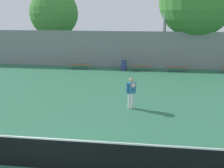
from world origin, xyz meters
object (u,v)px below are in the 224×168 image
(light_pole_far_right, at_px, (165,10))
(tree_green_broad, at_px, (54,13))
(tennis_net, at_px, (48,153))
(tennis_player, at_px, (131,91))
(trash_bin, at_px, (124,65))
(bench_adjacent_court, at_px, (177,67))
(bench_courtside_far, at_px, (80,65))
(tree_green_tall, at_px, (197,0))
(bench_courtside_near, at_px, (141,66))

(light_pole_far_right, xyz_separation_m, tree_green_broad, (-10.89, 2.80, -0.33))
(tennis_net, bearing_deg, tree_green_broad, 108.19)
(tennis_player, xyz_separation_m, light_pole_far_right, (2.23, 10.79, 4.12))
(tennis_player, bearing_deg, tennis_net, -136.81)
(tree_green_broad, bearing_deg, trash_bin, -30.71)
(tree_green_broad, bearing_deg, tennis_player, -57.48)
(tennis_player, bearing_deg, bench_adjacent_court, 44.67)
(bench_courtside_far, bearing_deg, tree_green_tall, 14.35)
(light_pole_far_right, relative_size, trash_bin, 9.56)
(bench_adjacent_court, distance_m, light_pole_far_right, 5.06)
(light_pole_far_right, bearing_deg, bench_courtside_far, -167.43)
(tennis_net, relative_size, bench_courtside_far, 5.83)
(tennis_net, distance_m, bench_courtside_near, 15.21)
(bench_adjacent_court, bearing_deg, tree_green_tall, 58.11)
(bench_courtside_near, xyz_separation_m, bench_adjacent_court, (3.00, 0.00, 0.00))
(light_pole_far_right, height_order, trash_bin, light_pole_far_right)
(tennis_net, height_order, bench_courtside_far, tennis_net)
(bench_courtside_far, distance_m, tree_green_broad, 7.17)
(bench_courtside_near, xyz_separation_m, bench_courtside_far, (-5.39, 0.00, 0.00))
(tennis_player, relative_size, bench_courtside_near, 0.88)
(tennis_player, height_order, light_pole_far_right, light_pole_far_right)
(bench_courtside_near, relative_size, bench_courtside_far, 0.89)
(tennis_net, distance_m, tree_green_tall, 19.68)
(light_pole_far_right, xyz_separation_m, tree_green_tall, (2.71, 0.93, 0.80))
(bench_courtside_near, distance_m, tree_green_broad, 10.94)
(tennis_player, xyz_separation_m, tree_green_tall, (4.94, 11.72, 4.92))
(bench_adjacent_court, bearing_deg, bench_courtside_far, 180.00)
(tennis_player, bearing_deg, tree_green_tall, 41.90)
(bench_adjacent_court, xyz_separation_m, light_pole_far_right, (-1.12, 1.62, 4.66))
(tennis_net, bearing_deg, tree_green_tall, 67.59)
(tennis_player, xyz_separation_m, bench_courtside_far, (-5.04, 9.17, -0.54))
(bench_courtside_near, bearing_deg, bench_adjacent_court, 0.00)
(tennis_net, relative_size, trash_bin, 13.06)
(light_pole_far_right, bearing_deg, bench_adjacent_court, -55.31)
(bench_adjacent_court, relative_size, tree_green_broad, 0.27)
(bench_adjacent_court, relative_size, trash_bin, 2.05)
(trash_bin, height_order, tree_green_broad, tree_green_broad)
(bench_courtside_near, relative_size, tree_green_broad, 0.26)
(trash_bin, bearing_deg, bench_adjacent_court, 0.53)
(bench_adjacent_court, bearing_deg, tree_green_broad, 159.80)
(light_pole_far_right, distance_m, trash_bin, 5.93)
(bench_courtside_far, bearing_deg, trash_bin, -0.61)
(bench_courtside_near, height_order, tree_green_tall, tree_green_tall)
(trash_bin, bearing_deg, tennis_net, -94.36)
(bench_adjacent_court, distance_m, trash_bin, 4.50)
(bench_courtside_near, height_order, tree_green_broad, tree_green_broad)
(tennis_net, xyz_separation_m, tennis_player, (2.29, 5.80, 0.37))
(bench_courtside_near, distance_m, bench_courtside_far, 5.39)
(bench_courtside_near, height_order, bench_courtside_far, same)
(bench_courtside_far, height_order, tree_green_broad, tree_green_broad)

